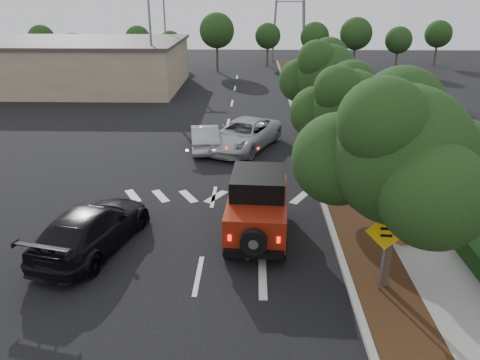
{
  "coord_description": "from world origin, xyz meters",
  "views": [
    {
      "loc": [
        1.64,
        -12.32,
        8.24
      ],
      "look_at": [
        1.22,
        3.0,
        2.01
      ],
      "focal_mm": 35.0,
      "sensor_mm": 36.0,
      "label": 1
    }
  ],
  "objects_px": {
    "black_suv_oncoming": "(92,228)",
    "speed_hump_sign": "(385,241)",
    "silver_suv_ahead": "(243,135)",
    "red_jeep": "(258,204)"
  },
  "relations": [
    {
      "from": "black_suv_oncoming",
      "to": "speed_hump_sign",
      "type": "distance_m",
      "value": 9.5
    },
    {
      "from": "red_jeep",
      "to": "speed_hump_sign",
      "type": "height_order",
      "value": "speed_hump_sign"
    },
    {
      "from": "black_suv_oncoming",
      "to": "speed_hump_sign",
      "type": "height_order",
      "value": "speed_hump_sign"
    },
    {
      "from": "red_jeep",
      "to": "silver_suv_ahead",
      "type": "bearing_deg",
      "value": 97.56
    },
    {
      "from": "speed_hump_sign",
      "to": "red_jeep",
      "type": "bearing_deg",
      "value": 139.05
    },
    {
      "from": "black_suv_oncoming",
      "to": "speed_hump_sign",
      "type": "relative_size",
      "value": 2.16
    },
    {
      "from": "black_suv_oncoming",
      "to": "speed_hump_sign",
      "type": "xyz_separation_m",
      "value": [
        9.17,
        -2.31,
        0.94
      ]
    },
    {
      "from": "silver_suv_ahead",
      "to": "speed_hump_sign",
      "type": "height_order",
      "value": "speed_hump_sign"
    },
    {
      "from": "red_jeep",
      "to": "speed_hump_sign",
      "type": "distance_m",
      "value": 5.0
    },
    {
      "from": "red_jeep",
      "to": "black_suv_oncoming",
      "type": "xyz_separation_m",
      "value": [
        -5.62,
        -1.17,
        -0.41
      ]
    }
  ]
}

